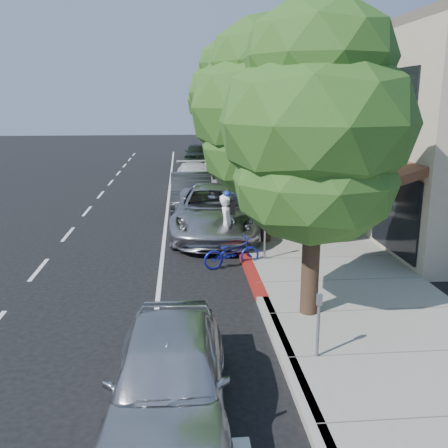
{
  "coord_description": "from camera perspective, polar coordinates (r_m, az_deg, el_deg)",
  "views": [
    {
      "loc": [
        -1.96,
        -12.4,
        4.89
      ],
      "look_at": [
        -0.72,
        1.69,
        1.35
      ],
      "focal_mm": 40.0,
      "sensor_mm": 36.0,
      "label": 1
    }
  ],
  "objects": [
    {
      "name": "bicycle",
      "position": [
        14.87,
        0.89,
        -3.28
      ],
      "size": [
        1.86,
        1.08,
        0.93
      ],
      "primitive_type": "imported",
      "rotation": [
        0.0,
        0.0,
        1.85
      ],
      "color": "#151A91",
      "rests_on": "ground"
    },
    {
      "name": "white_pickup",
      "position": [
        27.8,
        -3.38,
        5.38
      ],
      "size": [
        2.31,
        5.05,
        1.43
      ],
      "primitive_type": "imported",
      "rotation": [
        0.0,
        0.0,
        0.06
      ],
      "color": "white",
      "rests_on": "ground"
    },
    {
      "name": "silver_suv",
      "position": [
        18.38,
        -1.03,
        1.52
      ],
      "size": [
        3.46,
        6.71,
        1.81
      ],
      "primitive_type": "imported",
      "rotation": [
        0.0,
        0.0,
        -0.07
      ],
      "color": "#B1B0B5",
      "rests_on": "ground"
    },
    {
      "name": "near_car_a",
      "position": [
        8.04,
        -6.3,
        -16.89
      ],
      "size": [
        1.97,
        4.56,
        1.53
      ],
      "primitive_type": "imported",
      "rotation": [
        0.0,
        0.0,
        -0.04
      ],
      "color": "#B9B9BE",
      "rests_on": "ground"
    },
    {
      "name": "pedestrian",
      "position": [
        23.95,
        5.35,
        4.76
      ],
      "size": [
        1.11,
        1.08,
        1.8
      ],
      "primitive_type": "imported",
      "rotation": [
        0.0,
        0.0,
        3.8
      ],
      "color": "black",
      "rests_on": "sidewalk"
    },
    {
      "name": "street_tree_4",
      "position": [
        34.52,
        -0.26,
        13.82
      ],
      "size": [
        4.82,
        4.82,
        7.73
      ],
      "color": "black",
      "rests_on": "ground"
    },
    {
      "name": "dark_suv_far",
      "position": [
        40.55,
        -3.21,
        8.13
      ],
      "size": [
        2.19,
        4.45,
        1.46
      ],
      "primitive_type": "imported",
      "rotation": [
        0.0,
        0.0,
        -0.11
      ],
      "color": "black",
      "rests_on": "ground"
    },
    {
      "name": "curb",
      "position": [
        21.05,
        0.47,
        0.82
      ],
      "size": [
        0.3,
        56.0,
        0.15
      ],
      "primitive_type": "cube",
      "color": "#9E998E",
      "rests_on": "ground"
    },
    {
      "name": "street_tree_5",
      "position": [
        40.5,
        -0.98,
        13.91
      ],
      "size": [
        4.43,
        4.43,
        7.68
      ],
      "color": "black",
      "rests_on": "ground"
    },
    {
      "name": "street_tree_1",
      "position": [
        16.65,
        5.0,
        12.77
      ],
      "size": [
        5.21,
        5.21,
        7.56
      ],
      "color": "black",
      "rests_on": "ground"
    },
    {
      "name": "curb_red_segment",
      "position": [
        14.37,
        3.13,
        -5.55
      ],
      "size": [
        0.32,
        4.0,
        0.15
      ],
      "primitive_type": "cube",
      "color": "maroon",
      "rests_on": "ground"
    },
    {
      "name": "cyclist",
      "position": [
        15.89,
        0.35,
        -0.14
      ],
      "size": [
        0.65,
        0.82,
        1.99
      ],
      "primitive_type": "imported",
      "rotation": [
        0.0,
        0.0,
        1.31
      ],
      "color": "white",
      "rests_on": "ground"
    },
    {
      "name": "ground",
      "position": [
        13.47,
        3.72,
        -7.26
      ],
      "size": [
        120.0,
        120.0,
        0.0
      ],
      "primitive_type": "plane",
      "color": "black",
      "rests_on": "ground"
    },
    {
      "name": "storefront_building",
      "position": [
        32.55,
        16.11,
        11.06
      ],
      "size": [
        10.0,
        36.0,
        7.0
      ],
      "primitive_type": "cube",
      "color": "#C7B099",
      "rests_on": "ground"
    },
    {
      "name": "street_tree_0",
      "position": [
        10.8,
        10.53,
        10.8
      ],
      "size": [
        4.21,
        4.21,
        6.98
      ],
      "color": "black",
      "rests_on": "ground"
    },
    {
      "name": "sidewalk",
      "position": [
        21.39,
        6.61,
        0.94
      ],
      "size": [
        4.6,
        56.0,
        0.15
      ],
      "primitive_type": "cube",
      "color": "gray",
      "rests_on": "ground"
    },
    {
      "name": "street_tree_3",
      "position": [
        28.55,
        0.77,
        14.52
      ],
      "size": [
        4.86,
        4.86,
        8.24
      ],
      "color": "black",
      "rests_on": "ground"
    },
    {
      "name": "street_tree_2",
      "position": [
        22.58,
        2.33,
        13.24
      ],
      "size": [
        4.6,
        4.6,
        7.43
      ],
      "color": "black",
      "rests_on": "ground"
    },
    {
      "name": "dark_sedan",
      "position": [
        22.3,
        -3.79,
        3.55
      ],
      "size": [
        1.81,
        5.12,
        1.68
      ],
      "primitive_type": "imported",
      "rotation": [
        0.0,
        0.0,
        0.01
      ],
      "color": "#212427",
      "rests_on": "ground"
    }
  ]
}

